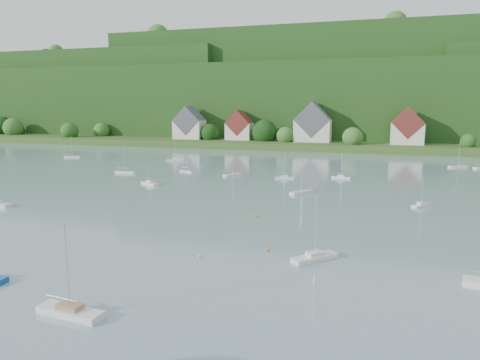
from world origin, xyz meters
name	(u,v)px	position (x,y,z in m)	size (l,w,h in m)	color
far_shore_strip	(305,142)	(0.00, 200.00, 1.50)	(600.00, 60.00, 3.00)	#30501E
forested_ridge	(323,99)	(0.39, 268.57, 22.89)	(620.00, 181.22, 69.89)	#194014
village_building_0	(190,125)	(-55.00, 187.00, 9.51)	(14.00, 10.40, 16.00)	silver
village_building_1	(239,128)	(-30.00, 189.00, 8.75)	(12.00, 9.36, 14.00)	silver
village_building_2	(313,125)	(5.00, 188.00, 10.27)	(16.00, 11.44, 18.00)	silver
village_building_3	(407,129)	(45.00, 186.00, 9.43)	(13.00, 10.40, 15.50)	silver
near_sailboat_2	(70,311)	(4.38, 20.65, 0.47)	(6.97, 2.60, 9.19)	white
near_sailboat_3	(315,257)	(24.62, 42.24, 0.45)	(5.74, 5.80, 8.61)	white
mooring_buoy_1	(199,257)	(9.95, 39.03, 0.00)	(0.39, 0.39, 0.39)	white
mooring_buoy_2	(268,251)	(18.06, 44.01, 0.00)	(0.43, 0.43, 0.43)	#FF7000
mooring_buoy_3	(256,217)	(11.85, 61.06, 0.00)	(0.50, 0.50, 0.50)	#FF7000
far_sailboat_cluster	(331,173)	(20.07, 113.65, 0.38)	(188.66, 65.36, 8.71)	white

